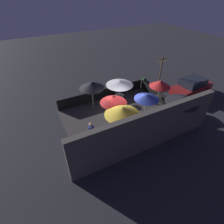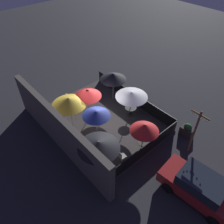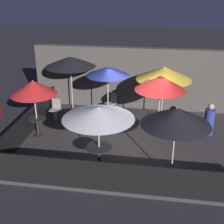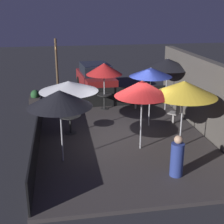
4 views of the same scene
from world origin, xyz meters
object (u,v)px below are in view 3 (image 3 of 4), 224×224
object	(u,v)px
patio_umbrella_0	(98,113)
patio_umbrella_1	(33,88)
patio_umbrella_3	(164,73)
patio_umbrella_5	(108,71)
patio_chair_1	(56,108)
patio_umbrella_6	(70,62)
patio_umbrella_4	(176,116)
dining_table_1	(37,122)
patron_0	(209,120)
patio_chair_0	(112,102)
dining_table_0	(99,151)
patio_umbrella_2	(161,83)

from	to	relation	value
patio_umbrella_0	patio_umbrella_1	distance (m)	3.27
patio_umbrella_1	patio_umbrella_3	size ratio (longest dim) A/B	0.93
patio_umbrella_5	patio_chair_1	distance (m)	2.89
patio_umbrella_6	patio_chair_1	bearing A→B (deg)	-106.18
patio_umbrella_4	dining_table_1	world-z (taller)	patio_umbrella_4
patio_umbrella_1	patron_0	xyz separation A→B (m)	(6.53, 1.19, -1.40)
patio_umbrella_0	patio_chair_0	size ratio (longest dim) A/B	2.42
patio_umbrella_4	dining_table_1	xyz separation A→B (m)	(-5.05, 2.09, -1.52)
dining_table_0	patio_umbrella_1	bearing A→B (deg)	147.72
patio_umbrella_6	patio_umbrella_5	bearing A→B (deg)	-35.46
patio_umbrella_6	dining_table_0	size ratio (longest dim) A/B	2.93
patio_umbrella_3	dining_table_0	world-z (taller)	patio_umbrella_3
patio_umbrella_5	dining_table_1	world-z (taller)	patio_umbrella_5
patio_umbrella_1	dining_table_0	bearing A→B (deg)	-32.28
patio_umbrella_4	patron_0	distance (m)	3.91
patio_umbrella_4	patio_chair_0	bearing A→B (deg)	118.49
patio_umbrella_4	patio_umbrella_1	bearing A→B (deg)	157.52
patio_umbrella_3	dining_table_1	bearing A→B (deg)	-156.77
dining_table_1	patio_chair_0	distance (m)	3.63
patio_umbrella_2	patio_umbrella_3	world-z (taller)	patio_umbrella_2
dining_table_0	dining_table_1	world-z (taller)	dining_table_1
patio_umbrella_1	patio_umbrella_0	bearing A→B (deg)	-32.28
patio_umbrella_3	patio_umbrella_5	world-z (taller)	patio_umbrella_5
patio_umbrella_6	patio_chair_0	world-z (taller)	patio_umbrella_6
patio_umbrella_2	patio_umbrella_4	distance (m)	2.74
patio_umbrella_2	patio_umbrella_5	distance (m)	2.26
dining_table_1	patron_0	bearing A→B (deg)	10.33
dining_table_1	patron_0	world-z (taller)	patron_0
dining_table_1	patio_umbrella_2	bearing A→B (deg)	7.59
patio_chair_1	patio_umbrella_2	bearing A→B (deg)	85.32
patio_chair_1	patio_umbrella_4	bearing A→B (deg)	60.61
patio_chair_1	patron_0	size ratio (longest dim) A/B	0.73
patio_umbrella_1	dining_table_0	size ratio (longest dim) A/B	2.66
dining_table_1	patio_umbrella_0	bearing A→B (deg)	-32.28
patio_umbrella_6	patron_0	world-z (taller)	patio_umbrella_6
patio_umbrella_4	patron_0	size ratio (longest dim) A/B	1.86
patio_umbrella_6	patron_0	size ratio (longest dim) A/B	1.94
dining_table_1	patio_umbrella_1	bearing A→B (deg)	-1.79
patio_umbrella_2	patio_umbrella_4	size ratio (longest dim) A/B	1.04
dining_table_0	patio_chair_0	bearing A→B (deg)	93.72
patio_umbrella_4	patio_chair_1	distance (m)	6.27
patio_umbrella_0	patio_umbrella_1	bearing A→B (deg)	147.72
patio_umbrella_3	dining_table_0	size ratio (longest dim) A/B	2.86
patio_umbrella_4	patio_umbrella_6	world-z (taller)	patio_umbrella_6
patron_0	patio_umbrella_0	bearing A→B (deg)	35.14
patio_umbrella_2	dining_table_1	xyz separation A→B (m)	(-4.57, -0.61, -1.60)
patio_chair_1	patron_0	xyz separation A→B (m)	(6.32, -0.38, 0.07)
patio_umbrella_1	patio_umbrella_2	bearing A→B (deg)	7.59
patio_umbrella_1	patio_umbrella_5	size ratio (longest dim) A/B	0.91
patio_umbrella_5	patio_chair_1	size ratio (longest dim) A/B	2.65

